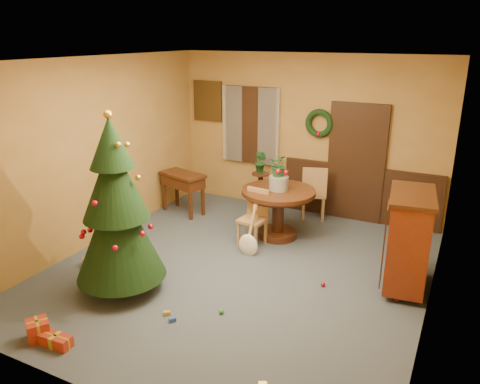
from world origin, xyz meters
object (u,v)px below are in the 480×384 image
Objects in this scene: chair_near at (255,215)px; sideboard at (408,238)px; christmas_tree at (117,210)px; dining_table at (278,204)px; writing_desk at (183,183)px.

chair_near is 0.68× the size of sideboard.
chair_near is 2.39m from sideboard.
chair_near is 0.38× the size of christmas_tree.
dining_table is 1.33× the size of chair_near.
dining_table is 2.80m from christmas_tree.
chair_near is at bearing 66.03° from christmas_tree.
dining_table is at bearing 64.70° from christmas_tree.
sideboard is at bearing 27.64° from christmas_tree.
christmas_tree is 2.89m from writing_desk.
writing_desk is (-2.00, 0.24, 0.01)m from dining_table.
sideboard is (2.35, -0.38, 0.23)m from chair_near.
sideboard reaches higher than dining_table.
dining_table is 0.91× the size of sideboard.
chair_near is 0.94× the size of writing_desk.
chair_near is 2.38m from christmas_tree.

